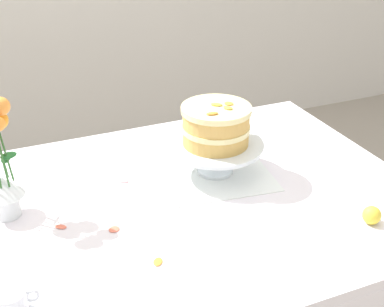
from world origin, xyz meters
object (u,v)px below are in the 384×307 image
cake_stand (215,148)px  layer_cake (216,125)px  dining_table (176,230)px  teacup (11,306)px  fallen_rose (372,215)px

cake_stand → layer_cake: bearing=-68.6°
dining_table → cake_stand: size_ratio=4.83×
teacup → layer_cake: bearing=30.3°
layer_cake → teacup: bearing=-149.7°
dining_table → teacup: 0.55m
dining_table → teacup: teacup is taller
cake_stand → layer_cake: layer_cake is taller
fallen_rose → layer_cake: bearing=122.8°
teacup → fallen_rose: size_ratio=1.08×
cake_stand → teacup: (-0.65, -0.38, -0.06)m
teacup → cake_stand: bearing=30.3°
dining_table → fallen_rose: 0.54m
dining_table → layer_cake: size_ratio=6.79×
dining_table → cake_stand: cake_stand is taller
fallen_rose → dining_table: bearing=146.6°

